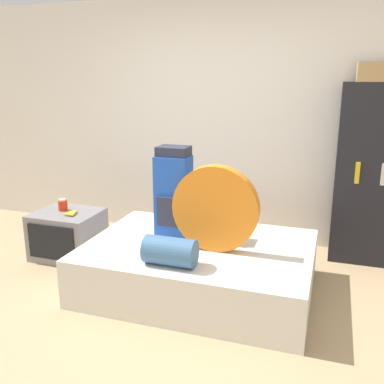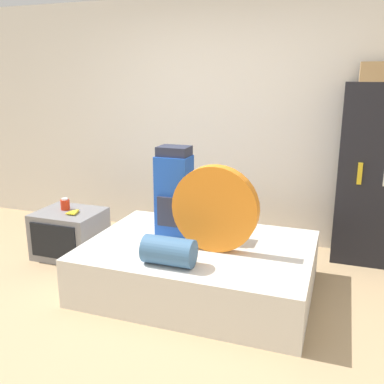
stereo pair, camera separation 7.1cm
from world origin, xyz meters
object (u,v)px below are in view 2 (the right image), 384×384
Objects in this scene: tent_bag at (215,209)px; bookshelf at (384,177)px; television at (70,234)px; cardboard_box at (384,72)px; backpack at (174,193)px; sleeping_roll at (169,251)px; canister at (65,204)px.

bookshelf is at bearing 42.10° from tent_bag.
cardboard_box reaches higher than television.
bookshelf is (1.74, 0.96, 0.07)m from backpack.
tent_bag is 1.80× the size of sleeping_roll.
sleeping_roll reaches higher than canister.
bookshelf reaches higher than backpack.
canister is 3.26m from cardboard_box.
sleeping_roll is 1.63m from canister.
canister is at bearing -164.73° from bookshelf.
sleeping_roll is at bearing -71.70° from backpack.
backpack reaches higher than television.
television is (-1.62, 0.31, -0.52)m from tent_bag.
sleeping_roll reaches higher than television.
backpack is 1.99m from bookshelf.
bookshelf is at bearing 28.74° from backpack.
cardboard_box is (2.88, 0.80, 1.29)m from canister.
television is 0.36× the size of bookshelf.
backpack is at bearing -150.03° from cardboard_box.
television is 1.60× the size of cardboard_box.
tent_bag is at bearing -135.75° from cardboard_box.
television is 3.34m from cardboard_box.
sleeping_roll is (-0.24, -0.38, -0.24)m from tent_bag.
bookshelf is (2.99, 0.82, 0.34)m from canister.
backpack is at bearing -151.26° from bookshelf.
sleeping_roll is 2.48m from cardboard_box.
sleeping_roll is at bearing -134.65° from bookshelf.
tent_bag is 1.73m from television.
sleeping_roll is 0.62× the size of television.
canister is (-1.69, 0.36, -0.23)m from tent_bag.
sleeping_roll is at bearing -27.22° from canister.
cardboard_box reaches higher than tent_bag.
canister is at bearing -164.42° from cardboard_box.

